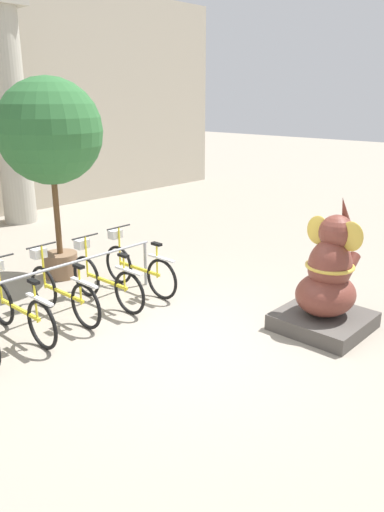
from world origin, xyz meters
name	(u,v)px	position (x,y,z in m)	size (l,w,h in m)	color
ground_plane	(193,339)	(0.00, 0.00, 0.00)	(60.00, 60.00, 0.00)	gray
column_right	(10,115)	(1.82, 7.60, 2.62)	(0.99, 0.99, 5.16)	#ADA899
bike_rack	(58,277)	(-0.75, 1.95, 0.60)	(3.48, 0.05, 0.77)	gray
bicycle_1	(18,308)	(-1.46, 1.80, 0.40)	(0.48, 1.71, 1.01)	black
bicycle_2	(62,291)	(-0.75, 1.88, 0.40)	(0.48, 1.71, 1.01)	black
bicycle_3	(105,279)	(-0.03, 1.80, 0.40)	(0.48, 1.71, 1.01)	black
bicycle_4	(138,267)	(0.69, 1.86, 0.40)	(0.48, 1.71, 1.01)	black
elephant_statue	(328,286)	(1.50, -1.10, 0.62)	(1.15, 1.15, 1.84)	#4C4742
potted_tree	(50,135)	(0.21, 3.36, 2.45)	(1.73, 1.73, 3.39)	brown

